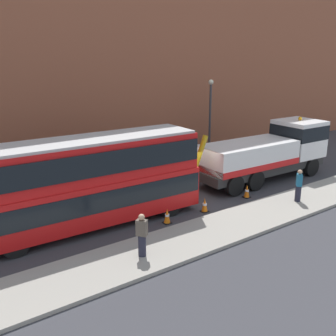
% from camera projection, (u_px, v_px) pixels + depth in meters
% --- Properties ---
extents(ground_plane, '(120.00, 120.00, 0.00)m').
position_uv_depth(ground_plane, '(190.00, 196.00, 21.86)').
color(ground_plane, '#38383D').
extents(near_kerb, '(60.00, 2.80, 0.15)m').
position_uv_depth(near_kerb, '(246.00, 220.00, 18.57)').
color(near_kerb, gray).
rests_on(near_kerb, ground_plane).
extents(building_facade, '(60.00, 1.50, 16.00)m').
position_uv_depth(building_facade, '(122.00, 45.00, 25.05)').
color(building_facade, '#935138').
rests_on(building_facade, ground_plane).
extents(recovery_tow_truck, '(10.18, 2.95, 3.67)m').
position_uv_depth(recovery_tow_truck, '(269.00, 151.00, 24.36)').
color(recovery_tow_truck, '#2D2D2D').
rests_on(recovery_tow_truck, ground_plane).
extents(double_decker_bus, '(11.11, 2.93, 4.06)m').
position_uv_depth(double_decker_bus, '(83.00, 180.00, 17.37)').
color(double_decker_bus, red).
rests_on(double_decker_bus, ground_plane).
extents(pedestrian_onlooker, '(0.44, 0.48, 1.71)m').
position_uv_depth(pedestrian_onlooker, '(142.00, 236.00, 14.93)').
color(pedestrian_onlooker, '#232333').
rests_on(pedestrian_onlooker, near_kerb).
extents(pedestrian_bystander, '(0.47, 0.47, 1.71)m').
position_uv_depth(pedestrian_bystander, '(299.00, 186.00, 20.47)').
color(pedestrian_bystander, '#232333').
rests_on(pedestrian_bystander, near_kerb).
extents(traffic_cone_near_bus, '(0.36, 0.36, 0.72)m').
position_uv_depth(traffic_cone_near_bus, '(167.00, 216.00, 18.30)').
color(traffic_cone_near_bus, orange).
rests_on(traffic_cone_near_bus, ground_plane).
extents(traffic_cone_midway, '(0.36, 0.36, 0.72)m').
position_uv_depth(traffic_cone_midway, '(205.00, 205.00, 19.62)').
color(traffic_cone_midway, orange).
rests_on(traffic_cone_midway, ground_plane).
extents(traffic_cone_near_truck, '(0.36, 0.36, 0.72)m').
position_uv_depth(traffic_cone_near_truck, '(247.00, 192.00, 21.56)').
color(traffic_cone_near_truck, orange).
rests_on(traffic_cone_near_truck, ground_plane).
extents(street_lamp, '(0.36, 0.36, 5.83)m').
position_uv_depth(street_lamp, '(210.00, 114.00, 27.78)').
color(street_lamp, '#38383D').
rests_on(street_lamp, ground_plane).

